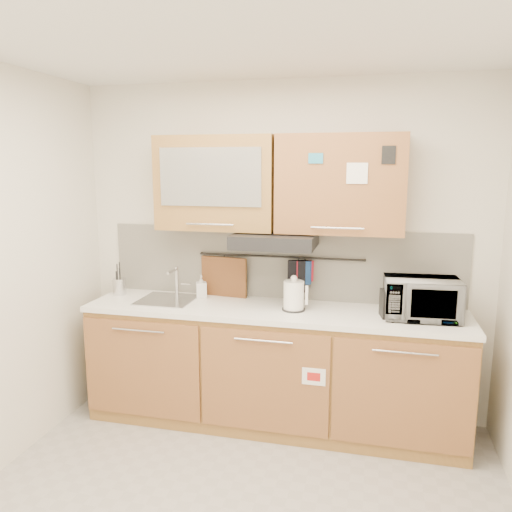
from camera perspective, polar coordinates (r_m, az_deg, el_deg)
The scene contains 18 objects.
ceiling at distance 2.50m, azimuth -3.86°, elevation 25.07°, with size 3.20×3.20×0.00m, color white.
wall_back at distance 3.93m, azimuth 2.89°, elevation 0.61°, with size 3.20×3.20×0.00m, color silver.
base_cabinet at distance 3.90m, azimuth 1.90°, elevation -13.23°, with size 2.80×0.64×0.88m.
countertop at distance 3.73m, azimuth 1.94°, elevation -6.26°, with size 2.82×0.62×0.04m, color white.
backsplash at distance 3.94m, azimuth 2.84°, elevation -0.86°, with size 2.80×0.02×0.56m, color silver.
upper_cabinets at distance 3.70m, azimuth 2.37°, elevation 8.27°, with size 1.82×0.37×0.70m.
range_hood at distance 3.67m, azimuth 2.18°, elevation 1.81°, with size 0.60×0.46×0.10m, color black.
sink at distance 3.99m, azimuth -10.09°, elevation -4.94°, with size 0.42×0.40×0.26m.
utensil_rail at distance 3.89m, azimuth 2.74°, elevation -0.09°, with size 0.02×0.02×1.30m, color black.
utensil_crock at distance 4.23m, azimuth -15.35°, elevation -3.34°, with size 0.12×0.12×0.27m.
kettle at distance 3.65m, azimuth 4.36°, elevation -4.62°, with size 0.19×0.17×0.26m.
toaster at distance 3.62m, azimuth 16.06°, elevation -5.24°, with size 0.27×0.19×0.19m.
microwave at distance 3.63m, azimuth 18.39°, elevation -4.63°, with size 0.50×0.34×0.28m, color #999999.
soap_bottle at distance 4.02m, azimuth -6.27°, elevation -3.46°, with size 0.08×0.08×0.18m, color #999999.
cutting_board at distance 4.04m, azimuth -3.67°, elevation -3.45°, with size 0.38×0.03×0.47m, color brown.
oven_mitt at distance 3.87m, azimuth 5.53°, elevation -1.87°, with size 0.11×0.03×0.18m, color navy.
dark_pouch at distance 3.88m, azimuth 4.81°, elevation -2.31°, with size 0.16×0.05×0.25m, color black.
pot_holder at distance 3.86m, azimuth 5.62°, elevation -1.72°, with size 0.13×0.02×0.16m, color #AE1727.
Camera 1 is at (0.71, -2.31, 1.96)m, focal length 35.00 mm.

